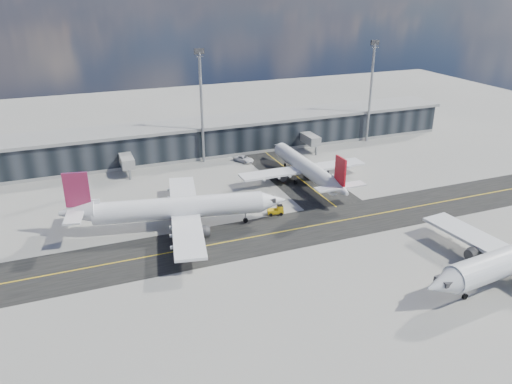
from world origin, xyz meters
The scene contains 8 objects.
ground centered at (0.00, 0.00, 0.00)m, with size 300.00×300.00×0.00m, color gray.
taxiway_lanes centered at (3.91, 10.74, 0.01)m, with size 180.00×63.00×0.03m.
terminal_concourse centered at (0.04, 54.93, 4.09)m, with size 152.00×19.80×8.80m.
floodlight_masts centered at (0.00, 48.00, 15.61)m, with size 102.50×0.70×28.90m.
airliner_af centered at (-15.42, 12.79, 4.16)m, with size 42.31×36.29×12.58m.
airliner_redtail centered at (18.35, 25.10, 3.62)m, with size 31.31×36.84×10.96m.
baggage_tug centered at (4.82, 11.25, 1.00)m, with size 3.44×2.25×1.99m.
service_van centered at (9.70, 44.00, 0.80)m, with size 2.64×5.73×1.59m, color white.
Camera 1 is at (-32.68, -72.45, 43.83)m, focal length 35.00 mm.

